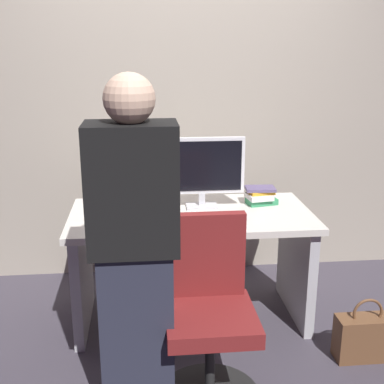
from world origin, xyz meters
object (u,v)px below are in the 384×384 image
at_px(person_at_desk, 135,253).
at_px(book_stack, 260,196).
at_px(mouse, 232,216).
at_px(cup_by_monitor, 107,200).
at_px(desk, 191,246).
at_px(cup_near_keyboard, 115,217).
at_px(handbag, 365,337).
at_px(office_chair, 209,319).
at_px(keyboard, 179,218).
at_px(monitor, 202,169).

xyz_separation_m(person_at_desk, book_stack, (0.81, 0.98, -0.05)).
distance_m(mouse, book_stack, 0.36).
bearing_deg(cup_by_monitor, desk, -18.99).
relative_size(desk, cup_near_keyboard, 14.75).
xyz_separation_m(desk, cup_near_keyboard, (-0.46, -0.18, 0.27)).
bearing_deg(handbag, cup_near_keyboard, 165.22).
distance_m(desk, mouse, 0.36).
distance_m(office_chair, keyboard, 0.72).
distance_m(monitor, handbag, 1.38).
relative_size(keyboard, book_stack, 2.02).
distance_m(monitor, mouse, 0.37).
bearing_deg(person_at_desk, cup_near_keyboard, 100.05).
height_order(person_at_desk, monitor, person_at_desk).
height_order(monitor, mouse, monitor).
bearing_deg(mouse, book_stack, 48.16).
xyz_separation_m(monitor, handbag, (0.87, -0.65, -0.85)).
bearing_deg(office_chair, monitor, 85.70).
xyz_separation_m(office_chair, cup_near_keyboard, (-0.47, 0.58, 0.36)).
relative_size(monitor, cup_by_monitor, 6.69).
height_order(office_chair, person_at_desk, person_at_desk).
height_order(office_chair, cup_by_monitor, office_chair).
distance_m(desk, cup_by_monitor, 0.62).
bearing_deg(desk, mouse, -29.41).
distance_m(office_chair, mouse, 0.74).
bearing_deg(mouse, office_chair, -109.28).
bearing_deg(office_chair, cup_by_monitor, 120.05).
bearing_deg(desk, handbag, -30.05).
xyz_separation_m(person_at_desk, keyboard, (0.26, 0.73, -0.10)).
distance_m(cup_by_monitor, handbag, 1.77).
relative_size(desk, monitor, 2.79).
distance_m(keyboard, mouse, 0.32).
distance_m(office_chair, handbag, 1.00).
bearing_deg(keyboard, cup_by_monitor, 149.49).
height_order(desk, cup_near_keyboard, cup_near_keyboard).
bearing_deg(monitor, mouse, -56.42).
xyz_separation_m(mouse, handbag, (0.71, -0.42, -0.61)).
xyz_separation_m(monitor, keyboard, (-0.16, -0.22, -0.25)).
distance_m(desk, office_chair, 0.76).
bearing_deg(person_at_desk, keyboard, 70.62).
xyz_separation_m(cup_near_keyboard, handbag, (1.41, -0.37, -0.65)).
relative_size(mouse, cup_by_monitor, 1.24).
distance_m(keyboard, book_stack, 0.61).
relative_size(desk, office_chair, 1.60).
height_order(mouse, book_stack, book_stack).
xyz_separation_m(office_chair, monitor, (0.06, 0.86, 0.56)).
xyz_separation_m(keyboard, handbag, (1.03, -0.43, -0.61)).
height_order(desk, mouse, mouse).
bearing_deg(cup_near_keyboard, book_stack, 18.43).
distance_m(desk, book_stack, 0.56).
bearing_deg(office_chair, keyboard, 98.67).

